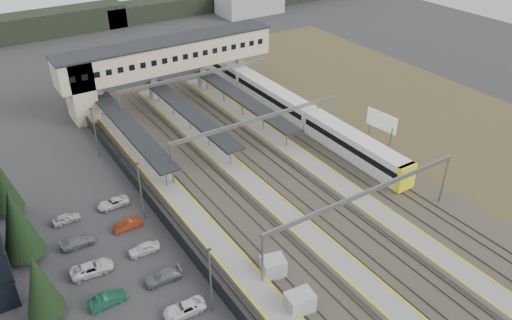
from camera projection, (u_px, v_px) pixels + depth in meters
ground at (239, 239)px, 59.63m from camera, size 220.00×220.00×0.00m
conifer_row at (49, 308)px, 44.15m from camera, size 4.42×49.82×9.50m
car_park at (159, 319)px, 48.40m from camera, size 10.73×44.47×1.29m
lampposts at (170, 228)px, 54.57m from camera, size 0.50×53.25×8.07m
fence at (171, 228)px, 59.69m from camera, size 0.08×90.00×2.00m
relay_cabin_near at (300, 303)px, 49.52m from camera, size 2.96×2.31×2.30m
relay_cabin_far at (273, 267)px, 53.83m from camera, size 2.93×2.63×2.29m
rail_corridor at (279, 192)px, 67.40m from camera, size 34.00×90.00×0.92m
canopies at (189, 112)px, 80.24m from camera, size 23.10×30.00×3.28m
footbridge at (154, 60)px, 89.26m from camera, size 40.40×6.40×11.20m
gantries at (306, 157)px, 64.23m from camera, size 28.40×62.28×7.17m
train at (275, 99)px, 89.12m from camera, size 3.00×62.68×3.78m
billboard at (381, 122)px, 78.88m from camera, size 0.82×5.71×4.82m
scrub_east at (452, 128)px, 84.06m from camera, size 34.00×120.00×0.06m
treeline_far at (138, 13)px, 135.44m from camera, size 170.00×19.00×7.00m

